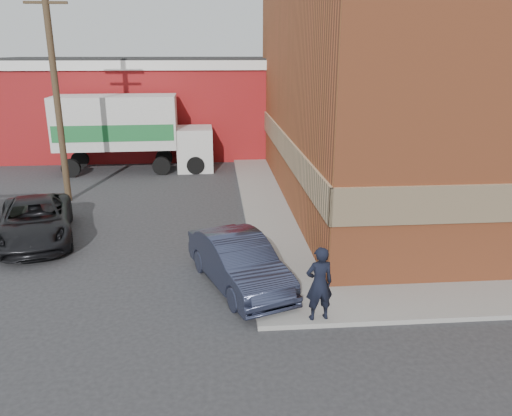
# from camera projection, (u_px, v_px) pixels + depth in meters

# --- Properties ---
(ground) EXTENTS (90.00, 90.00, 0.00)m
(ground) POSITION_uv_depth(u_px,v_px,m) (271.00, 293.00, 12.90)
(ground) COLOR #28282B
(ground) RESTS_ON ground
(brick_building) EXTENTS (14.25, 18.25, 9.36)m
(brick_building) POSITION_uv_depth(u_px,v_px,m) (451.00, 84.00, 20.71)
(brick_building) COLOR #AD522C
(brick_building) RESTS_ON ground
(sidewalk_west) EXTENTS (1.80, 18.00, 0.12)m
(sidewalk_west) POSITION_uv_depth(u_px,v_px,m) (261.00, 195.00, 21.48)
(sidewalk_west) COLOR gray
(sidewalk_west) RESTS_ON ground
(warehouse) EXTENTS (16.30, 8.30, 5.60)m
(warehouse) POSITION_uv_depth(u_px,v_px,m) (138.00, 105.00, 30.57)
(warehouse) COLOR maroon
(warehouse) RESTS_ON ground
(utility_pole) EXTENTS (2.00, 0.26, 9.00)m
(utility_pole) POSITION_uv_depth(u_px,v_px,m) (55.00, 84.00, 19.42)
(utility_pole) COLOR #483724
(utility_pole) RESTS_ON ground
(man) EXTENTS (0.69, 0.51, 1.76)m
(man) POSITION_uv_depth(u_px,v_px,m) (319.00, 284.00, 11.20)
(man) COLOR black
(man) RESTS_ON sidewalk_south
(sedan) EXTENTS (2.84, 4.44, 1.38)m
(sedan) POSITION_uv_depth(u_px,v_px,m) (239.00, 262.00, 13.10)
(sedan) COLOR #292D44
(sedan) RESTS_ON ground
(suv_a) EXTENTS (3.42, 5.28, 1.35)m
(suv_a) POSITION_uv_depth(u_px,v_px,m) (35.00, 221.00, 16.31)
(suv_a) COLOR black
(suv_a) RESTS_ON ground
(box_truck) EXTENTS (7.89, 2.60, 3.86)m
(box_truck) POSITION_uv_depth(u_px,v_px,m) (132.00, 128.00, 25.34)
(box_truck) COLOR silver
(box_truck) RESTS_ON ground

